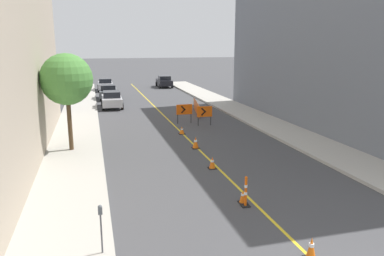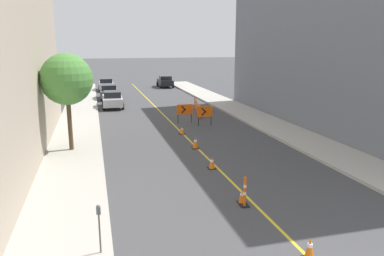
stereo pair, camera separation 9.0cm
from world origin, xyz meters
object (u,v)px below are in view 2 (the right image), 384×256
(arrow_barricade_secondary, at_px, (205,112))
(parked_car_curb_mid, at_px, (109,92))
(traffic_cone_third, at_px, (212,163))
(parked_car_curb_near, at_px, (112,99))
(delineator_post_front, at_px, (245,193))
(arrow_barricade_primary, at_px, (185,110))
(traffic_cone_nearest, at_px, (310,248))
(parked_car_opposite_side, at_px, (165,81))
(street_tree_left_near, at_px, (67,80))
(traffic_cone_second, at_px, (242,197))
(parking_meter_near_curb, at_px, (99,219))
(traffic_cone_fifth, at_px, (182,130))
(parked_car_curb_far, at_px, (106,84))
(traffic_cone_fourth, at_px, (196,142))

(arrow_barricade_secondary, height_order, parked_car_curb_mid, parked_car_curb_mid)
(traffic_cone_third, bearing_deg, parked_car_curb_near, 100.90)
(delineator_post_front, xyz_separation_m, arrow_barricade_primary, (1.35, 15.05, 0.53))
(traffic_cone_nearest, height_order, arrow_barricade_secondary, arrow_barricade_secondary)
(parked_car_opposite_side, distance_m, street_tree_left_near, 32.25)
(delineator_post_front, bearing_deg, traffic_cone_second, 86.05)
(traffic_cone_second, height_order, parked_car_curb_mid, parked_car_curb_mid)
(traffic_cone_third, distance_m, parking_meter_near_curb, 8.67)
(traffic_cone_fifth, distance_m, parked_car_curb_far, 25.85)
(delineator_post_front, bearing_deg, parked_car_curb_mid, 96.94)
(arrow_barricade_secondary, relative_size, parked_car_curb_mid, 0.33)
(traffic_cone_third, height_order, street_tree_left_near, street_tree_left_near)
(traffic_cone_fourth, xyz_separation_m, parked_car_opposite_side, (4.14, 31.11, 0.45))
(traffic_cone_nearest, relative_size, arrow_barricade_primary, 0.45)
(traffic_cone_fourth, relative_size, arrow_barricade_primary, 0.48)
(parked_car_curb_mid, bearing_deg, traffic_cone_second, -79.67)
(traffic_cone_fourth, distance_m, parked_car_opposite_side, 31.39)
(arrow_barricade_primary, height_order, parking_meter_near_curb, parking_meter_near_curb)
(traffic_cone_second, height_order, parking_meter_near_curb, parking_meter_near_curb)
(arrow_barricade_secondary, distance_m, parked_car_curb_far, 24.22)
(traffic_cone_fourth, distance_m, arrow_barricade_primary, 6.99)
(traffic_cone_fifth, relative_size, parking_meter_near_curb, 0.35)
(parked_car_curb_near, height_order, parked_car_curb_far, same)
(traffic_cone_fifth, bearing_deg, delineator_post_front, -91.85)
(delineator_post_front, distance_m, parked_car_curb_far, 37.54)
(traffic_cone_third, distance_m, delineator_post_front, 4.48)
(traffic_cone_third, relative_size, parked_car_curb_near, 0.14)
(parked_car_curb_far, bearing_deg, parked_car_curb_mid, -88.48)
(traffic_cone_fourth, height_order, parked_car_curb_near, parked_car_curb_near)
(arrow_barricade_primary, distance_m, parked_car_curb_far, 22.86)
(parked_car_curb_mid, bearing_deg, traffic_cone_third, -78.25)
(traffic_cone_second, bearing_deg, traffic_cone_third, 88.31)
(traffic_cone_third, bearing_deg, street_tree_left_near, 145.25)
(street_tree_left_near, bearing_deg, traffic_cone_second, -53.06)
(parking_meter_near_curb, bearing_deg, parked_car_curb_mid, 86.91)
(arrow_barricade_primary, bearing_deg, parked_car_opposite_side, 81.31)
(traffic_cone_nearest, relative_size, traffic_cone_second, 1.27)
(traffic_cone_fifth, bearing_deg, traffic_cone_nearest, -89.87)
(traffic_cone_fourth, xyz_separation_m, parking_meter_near_curb, (-5.66, -10.35, 0.85))
(parked_car_opposite_side, bearing_deg, street_tree_left_near, -108.10)
(traffic_cone_fourth, bearing_deg, parked_car_curb_far, 97.74)
(parked_car_curb_mid, xyz_separation_m, parking_meter_near_curb, (-1.72, -31.86, 0.40))
(traffic_cone_fourth, distance_m, arrow_barricade_secondary, 6.27)
(traffic_cone_nearest, bearing_deg, traffic_cone_fifth, 90.13)
(traffic_cone_second, xyz_separation_m, parked_car_opposite_side, (4.44, 38.97, 0.54))
(parked_car_curb_far, bearing_deg, traffic_cone_nearest, -83.05)
(parked_car_curb_mid, bearing_deg, traffic_cone_fifth, -74.12)
(delineator_post_front, xyz_separation_m, parked_car_opposite_side, (4.47, 39.28, 0.28))
(arrow_barricade_primary, bearing_deg, parked_car_curb_near, 118.00)
(arrow_barricade_secondary, relative_size, parked_car_curb_near, 0.34)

